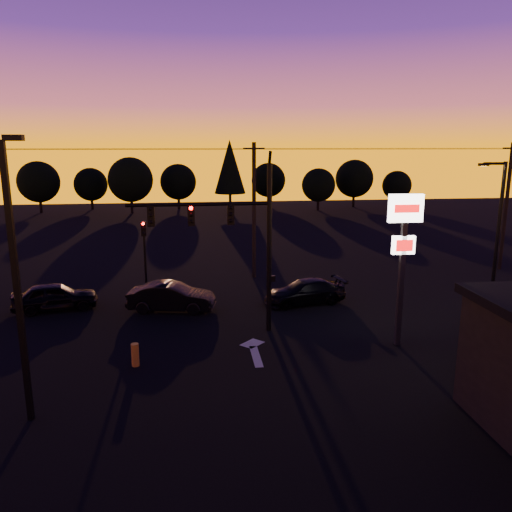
% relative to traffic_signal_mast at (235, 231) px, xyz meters
% --- Properties ---
extents(ground, '(120.00, 120.00, 0.00)m').
position_rel_traffic_signal_mast_xyz_m(ground, '(0.10, -3.99, -4.94)').
color(ground, black).
rests_on(ground, ground).
extents(lane_arrow, '(1.20, 3.10, 0.01)m').
position_rel_traffic_signal_mast_xyz_m(lane_arrow, '(0.60, -2.33, -4.93)').
color(lane_arrow, beige).
rests_on(lane_arrow, ground).
extents(traffic_signal_mast, '(6.79, 0.52, 8.58)m').
position_rel_traffic_signal_mast_xyz_m(traffic_signal_mast, '(0.00, 0.00, 0.00)').
color(traffic_signal_mast, black).
rests_on(traffic_signal_mast, ground).
extents(secondary_signal, '(0.30, 0.31, 4.35)m').
position_rel_traffic_signal_mast_xyz_m(secondary_signal, '(-4.90, 7.49, -2.07)').
color(secondary_signal, black).
rests_on(secondary_signal, ground).
extents(parking_lot_light, '(1.25, 0.30, 9.14)m').
position_rel_traffic_signal_mast_xyz_m(parking_lot_light, '(-7.40, -6.99, 0.33)').
color(parking_lot_light, black).
rests_on(parking_lot_light, ground).
extents(pylon_sign, '(1.50, 0.28, 6.80)m').
position_rel_traffic_signal_mast_xyz_m(pylon_sign, '(7.10, -2.49, -0.02)').
color(pylon_sign, black).
rests_on(pylon_sign, ground).
extents(streetlight, '(1.55, 0.35, 8.00)m').
position_rel_traffic_signal_mast_xyz_m(streetlight, '(14.01, 1.51, -0.52)').
color(streetlight, black).
rests_on(streetlight, ground).
extents(utility_pole_1, '(1.40, 0.26, 9.00)m').
position_rel_traffic_signal_mast_xyz_m(utility_pole_1, '(2.10, 10.01, -0.34)').
color(utility_pole_1, black).
rests_on(utility_pole_1, ground).
extents(utility_pole_2, '(1.40, 0.26, 9.00)m').
position_rel_traffic_signal_mast_xyz_m(utility_pole_2, '(20.10, 10.01, -0.34)').
color(utility_pole_2, black).
rests_on(utility_pole_2, ground).
extents(power_wires, '(36.00, 1.22, 0.07)m').
position_rel_traffic_signal_mast_xyz_m(power_wires, '(2.10, 10.01, 3.63)').
color(power_wires, black).
rests_on(power_wires, ground).
extents(bollard, '(0.32, 0.32, 0.95)m').
position_rel_traffic_signal_mast_xyz_m(bollard, '(-4.41, -3.29, -4.46)').
color(bollard, '#AC6A1C').
rests_on(bollard, ground).
extents(tree_0, '(5.36, 5.36, 6.74)m').
position_rel_traffic_signal_mast_xyz_m(tree_0, '(-21.90, 46.01, -0.88)').
color(tree_0, black).
rests_on(tree_0, ground).
extents(tree_1, '(4.54, 4.54, 5.71)m').
position_rel_traffic_signal_mast_xyz_m(tree_1, '(-15.90, 49.01, -1.50)').
color(tree_1, black).
rests_on(tree_1, ground).
extents(tree_2, '(5.77, 5.78, 7.26)m').
position_rel_traffic_signal_mast_xyz_m(tree_2, '(-9.90, 44.01, -0.57)').
color(tree_2, black).
rests_on(tree_2, ground).
extents(tree_3, '(4.95, 4.95, 6.22)m').
position_rel_traffic_signal_mast_xyz_m(tree_3, '(-3.90, 48.01, -1.19)').
color(tree_3, black).
rests_on(tree_3, ground).
extents(tree_4, '(4.18, 4.18, 9.50)m').
position_rel_traffic_signal_mast_xyz_m(tree_4, '(3.10, 45.01, 0.99)').
color(tree_4, black).
rests_on(tree_4, ground).
extents(tree_5, '(4.95, 4.95, 6.22)m').
position_rel_traffic_signal_mast_xyz_m(tree_5, '(9.10, 50.01, -1.19)').
color(tree_5, black).
rests_on(tree_5, ground).
extents(tree_6, '(4.54, 4.54, 5.71)m').
position_rel_traffic_signal_mast_xyz_m(tree_6, '(15.10, 44.01, -1.50)').
color(tree_6, black).
rests_on(tree_6, ground).
extents(tree_7, '(5.36, 5.36, 6.74)m').
position_rel_traffic_signal_mast_xyz_m(tree_7, '(21.10, 47.01, -0.88)').
color(tree_7, black).
rests_on(tree_7, ground).
extents(tree_8, '(4.12, 4.12, 5.19)m').
position_rel_traffic_signal_mast_xyz_m(tree_8, '(27.10, 46.01, -1.82)').
color(tree_8, black).
rests_on(tree_8, ground).
extents(car_left, '(4.70, 2.67, 1.51)m').
position_rel_traffic_signal_mast_xyz_m(car_left, '(-9.52, 4.53, -4.18)').
color(car_left, black).
rests_on(car_left, ground).
extents(car_mid, '(4.88, 2.47, 1.54)m').
position_rel_traffic_signal_mast_xyz_m(car_mid, '(-3.21, 3.59, -4.17)').
color(car_mid, black).
rests_on(car_mid, ground).
extents(car_right, '(4.95, 2.74, 1.36)m').
position_rel_traffic_signal_mast_xyz_m(car_right, '(4.26, 3.92, -4.26)').
color(car_right, black).
rests_on(car_right, ground).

